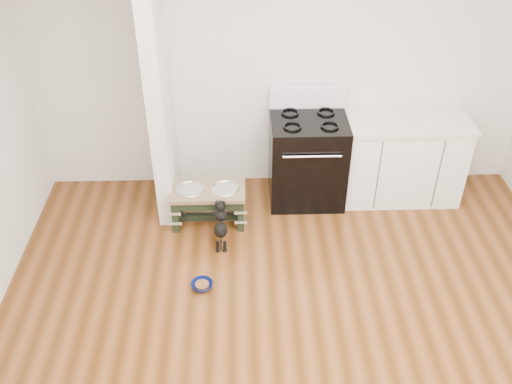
{
  "coord_description": "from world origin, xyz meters",
  "views": [
    {
      "loc": [
        -0.42,
        -2.74,
        3.63
      ],
      "look_at": [
        -0.29,
        1.49,
        0.55
      ],
      "focal_mm": 40.0,
      "sensor_mm": 36.0,
      "label": 1
    }
  ],
  "objects": [
    {
      "name": "ground",
      "position": [
        0.0,
        0.0,
        0.0
      ],
      "size": [
        5.0,
        5.0,
        0.0
      ],
      "primitive_type": "plane",
      "color": "#4B280D",
      "rests_on": "ground"
    },
    {
      "name": "room_shell",
      "position": [
        0.0,
        0.0,
        1.62
      ],
      "size": [
        5.0,
        5.0,
        5.0
      ],
      "color": "silver",
      "rests_on": "ground"
    },
    {
      "name": "partition_wall",
      "position": [
        -1.18,
        2.1,
        1.35
      ],
      "size": [
        0.15,
        0.8,
        2.7
      ],
      "primitive_type": "cube",
      "color": "silver",
      "rests_on": "ground"
    },
    {
      "name": "oven_range",
      "position": [
        0.25,
        2.16,
        0.48
      ],
      "size": [
        0.76,
        0.69,
        1.14
      ],
      "color": "black",
      "rests_on": "ground"
    },
    {
      "name": "cabinet_run",
      "position": [
        1.23,
        2.18,
        0.45
      ],
      "size": [
        1.24,
        0.64,
        0.91
      ],
      "color": "white",
      "rests_on": "ground"
    },
    {
      "name": "dog_feeder",
      "position": [
        -0.76,
        1.74,
        0.28
      ],
      "size": [
        0.73,
        0.39,
        0.41
      ],
      "color": "black",
      "rests_on": "ground"
    },
    {
      "name": "puppy",
      "position": [
        -0.63,
        1.41,
        0.24
      ],
      "size": [
        0.13,
        0.37,
        0.44
      ],
      "color": "black",
      "rests_on": "ground"
    },
    {
      "name": "floor_bowl",
      "position": [
        -0.79,
        0.82,
        0.03
      ],
      "size": [
        0.2,
        0.2,
        0.06
      ],
      "rotation": [
        0.0,
        0.0,
        -0.03
      ],
      "color": "#0B1651",
      "rests_on": "ground"
    }
  ]
}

